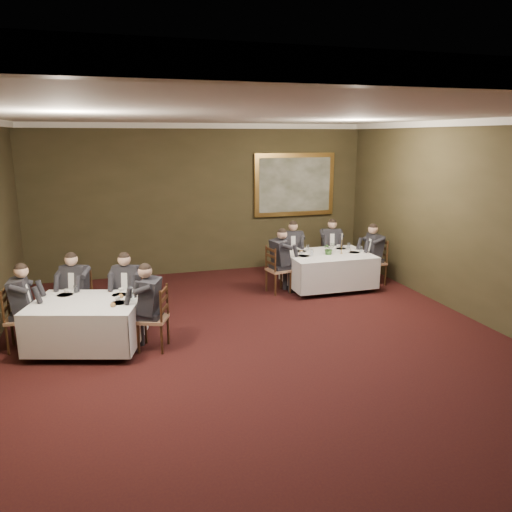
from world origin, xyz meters
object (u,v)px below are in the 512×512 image
table_main (328,268)px  painting (294,185)px  table_second (87,321)px  diner_sec_backleft (77,300)px  diner_main_backleft (292,257)px  chair_sec_backleft (78,313)px  chair_main_endleft (278,279)px  centerpiece (329,248)px  diner_sec_backright (128,300)px  diner_main_endleft (278,269)px  chair_sec_endright (154,331)px  chair_main_backright (330,263)px  diner_sec_endright (153,317)px  candlestick (342,246)px  diner_main_backright (331,254)px  diner_main_endright (374,261)px  chair_sec_backright (129,313)px  diner_sec_endleft (21,317)px  chair_sec_endleft (21,331)px  chair_main_backleft (292,266)px  chair_main_endright (374,271)px

table_main → painting: bearing=90.0°
table_second → diner_sec_backleft: diner_sec_backleft is taller
diner_main_backleft → chair_sec_backleft: diner_main_backleft is taller
table_second → chair_main_endleft: chair_main_endleft is taller
diner_sec_backleft → chair_sec_backleft: bearing=-90.0°
centerpiece → painting: (0.03, 2.15, 1.14)m
diner_sec_backleft → diner_sec_backright: same height
diner_main_endleft → chair_sec_endright: bearing=-63.5°
chair_main_backright → diner_sec_endright: (-4.41, -3.07, 0.23)m
table_main → chair_sec_endright: chair_sec_endright is taller
centerpiece → painting: painting is taller
chair_main_endleft → diner_main_backleft: bearing=132.6°
candlestick → centerpiece: bearing=-179.5°
diner_main_backright → diner_main_endright: same height
chair_sec_backright → diner_sec_endleft: diner_sec_endleft is taller
table_main → diner_main_endright: bearing=-0.4°
chair_main_endleft → chair_sec_endright: (-2.77, -2.16, 0.00)m
chair_main_backright → diner_main_endright: 1.14m
diner_main_backleft → candlestick: diner_main_backleft is taller
diner_main_backleft → diner_sec_endright: bearing=54.1°
chair_main_backright → chair_sec_backleft: 5.85m
centerpiece → chair_sec_endright: bearing=-151.8°
diner_main_backright → candlestick: (-0.21, -0.98, 0.42)m
diner_main_endright → candlestick: 0.95m
chair_main_backright → centerpiece: bearing=77.6°
chair_sec_backleft → painting: painting is taller
diner_main_backleft → chair_main_backright: size_ratio=1.35×
diner_sec_endleft → candlestick: (6.13, 1.49, 0.42)m
centerpiece → candlestick: size_ratio=0.63×
diner_main_endright → diner_sec_endleft: (-6.98, -1.56, 0.00)m
diner_main_backleft → diner_sec_backright: 4.31m
centerpiece → table_main: bearing=71.4°
diner_main_backright → chair_sec_endleft: size_ratio=1.35×
chair_sec_endleft → diner_sec_endleft: diner_sec_endleft is taller
diner_main_backleft → chair_sec_endright: diner_main_backleft is taller
painting → diner_sec_endleft: bearing=-148.1°
diner_main_endright → diner_sec_backleft: (-6.19, -0.94, 0.00)m
chair_main_backright → candlestick: candlestick is taller
chair_main_backleft → centerpiece: 1.26m
chair_sec_endleft → centerpiece: size_ratio=3.56×
diner_main_backright → chair_sec_endright: bearing=49.9°
chair_sec_endright → candlestick: bearing=-42.2°
table_main → diner_main_backleft: diner_main_backleft is taller
table_main → chair_main_endright: chair_main_endright is taller
table_second → chair_sec_endright: 1.04m
diner_main_endleft → table_second: bearing=-75.0°
chair_sec_backleft → diner_sec_endright: diner_sec_endright is taller
chair_main_endright → candlestick: candlestick is taller
chair_main_backright → diner_sec_backleft: size_ratio=0.74×
chair_main_backright → painting: (-0.49, 1.15, 1.76)m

